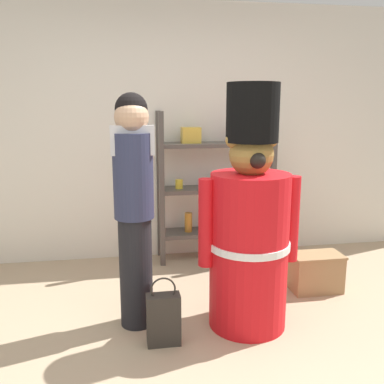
{
  "coord_description": "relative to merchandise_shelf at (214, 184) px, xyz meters",
  "views": [
    {
      "loc": [
        -0.44,
        -2.2,
        1.61
      ],
      "look_at": [
        0.04,
        0.64,
        1.0
      ],
      "focal_mm": 39.48,
      "sensor_mm": 36.0,
      "label": 1
    }
  ],
  "objects": [
    {
      "name": "ground_plane",
      "position": [
        -0.51,
        -1.98,
        -0.79
      ],
      "size": [
        6.4,
        6.4,
        0.0
      ],
      "primitive_type": "plane",
      "color": "tan"
    },
    {
      "name": "back_wall",
      "position": [
        -0.51,
        0.22,
        0.51
      ],
      "size": [
        6.4,
        0.12,
        2.6
      ],
      "primitive_type": "cube",
      "color": "silver",
      "rests_on": "ground_plane"
    },
    {
      "name": "merchandise_shelf",
      "position": [
        0.0,
        0.0,
        0.0
      ],
      "size": [
        1.19,
        0.35,
        1.53
      ],
      "color": "#4C4742",
      "rests_on": "ground_plane"
    },
    {
      "name": "teddy_bear_guard",
      "position": [
        -0.06,
        -1.41,
        -0.07
      ],
      "size": [
        0.74,
        0.58,
        1.74
      ],
      "color": "red",
      "rests_on": "ground_plane"
    },
    {
      "name": "person_shopper",
      "position": [
        -0.86,
        -1.27,
        0.14
      ],
      "size": [
        0.29,
        0.28,
        1.68
      ],
      "color": "black",
      "rests_on": "ground_plane"
    },
    {
      "name": "shopping_bag",
      "position": [
        -0.7,
        -1.58,
        -0.61
      ],
      "size": [
        0.23,
        0.11,
        0.48
      ],
      "color": "#332D28",
      "rests_on": "ground_plane"
    },
    {
      "name": "display_crate",
      "position": [
        0.7,
        -0.96,
        -0.63
      ],
      "size": [
        0.44,
        0.26,
        0.33
      ],
      "color": "#9E7A51",
      "rests_on": "ground_plane"
    }
  ]
}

